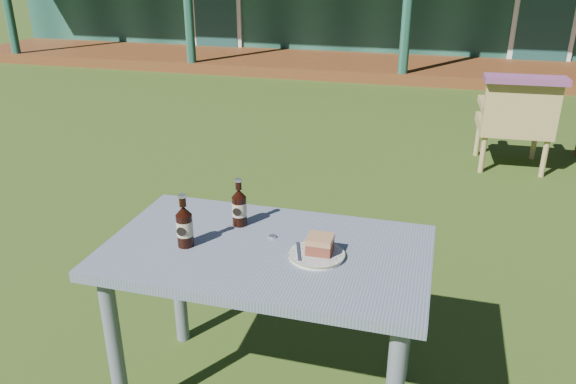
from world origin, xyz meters
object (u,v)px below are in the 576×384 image
(plate, at_px, (317,255))
(cola_bottle_far, at_px, (184,226))
(cake_slice, at_px, (320,244))
(cola_bottle_near, at_px, (239,207))
(cafe_table, at_px, (267,271))
(armchair_left, at_px, (516,119))

(plate, bearing_deg, cola_bottle_far, -174.29)
(cola_bottle_far, bearing_deg, cake_slice, 7.07)
(cake_slice, xyz_separation_m, cola_bottle_near, (-0.36, 0.16, 0.03))
(cafe_table, xyz_separation_m, cola_bottle_near, (-0.16, 0.15, 0.18))
(cola_bottle_far, bearing_deg, plate, 5.71)
(plate, distance_m, cola_bottle_near, 0.40)
(cake_slice, bearing_deg, cafe_table, 178.39)
(cola_bottle_near, distance_m, cola_bottle_far, 0.26)
(cake_slice, relative_size, cola_bottle_near, 0.47)
(plate, relative_size, cola_bottle_far, 0.99)
(cafe_table, bearing_deg, cola_bottle_far, -167.07)
(cola_bottle_far, bearing_deg, armchair_left, 65.43)
(cake_slice, height_order, cola_bottle_far, cola_bottle_far)
(cola_bottle_near, bearing_deg, cake_slice, -23.34)
(cola_bottle_near, bearing_deg, cafe_table, -43.42)
(cola_bottle_near, height_order, cola_bottle_far, cola_bottle_far)
(cola_bottle_near, bearing_deg, cola_bottle_far, -121.54)
(cake_slice, height_order, cola_bottle_near, cola_bottle_near)
(cake_slice, bearing_deg, plate, -122.39)
(cola_bottle_near, distance_m, armchair_left, 3.34)
(plate, distance_m, cake_slice, 0.04)
(cafe_table, distance_m, plate, 0.22)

